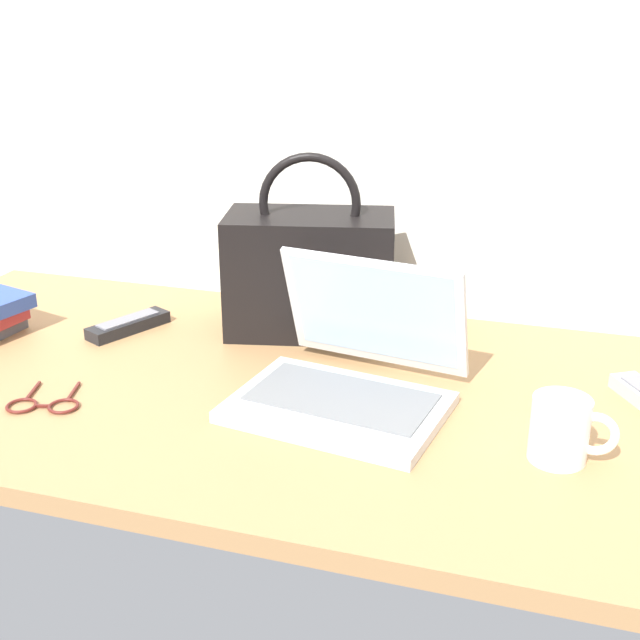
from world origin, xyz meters
The scene contains 6 objects.
desk centered at (0.00, 0.00, 0.01)m, with size 1.60×0.76×0.03m.
laptop centered at (0.10, -0.02, 0.08)m, with size 0.34×0.33×0.21m.
coffee_mug centered at (0.41, -0.10, 0.08)m, with size 0.12×0.08×0.09m.
remote_control_near centered at (-0.37, 0.13, 0.04)m, with size 0.11×0.16×0.02m.
eyeglasses centered at (-0.34, -0.18, 0.03)m, with size 0.12×0.12×0.01m.
handbag centered at (-0.04, 0.24, 0.15)m, with size 0.33×0.22×0.33m.
Camera 1 is at (0.39, -1.11, 0.61)m, focal length 45.94 mm.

